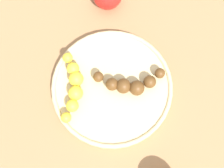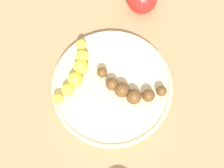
% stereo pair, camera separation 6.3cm
% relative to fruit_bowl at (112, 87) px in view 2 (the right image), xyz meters
% --- Properties ---
extents(ground_plane, '(2.40, 2.40, 0.00)m').
position_rel_fruit_bowl_xyz_m(ground_plane, '(0.00, 0.00, -0.01)').
color(ground_plane, '#936D47').
extents(fruit_bowl, '(0.27, 0.27, 0.02)m').
position_rel_fruit_bowl_xyz_m(fruit_bowl, '(0.00, 0.00, 0.00)').
color(fruit_bowl, '#D1B784').
rests_on(fruit_bowl, ground_plane).
extents(banana_yellow, '(0.06, 0.15, 0.03)m').
position_rel_fruit_bowl_xyz_m(banana_yellow, '(-0.08, -0.02, 0.02)').
color(banana_yellow, yellow).
rests_on(banana_yellow, fruit_bowl).
extents(banana_overripe, '(0.16, 0.07, 0.03)m').
position_rel_fruit_bowl_xyz_m(banana_overripe, '(0.04, 0.01, 0.02)').
color(banana_overripe, '#593819').
rests_on(banana_overripe, fruit_bowl).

